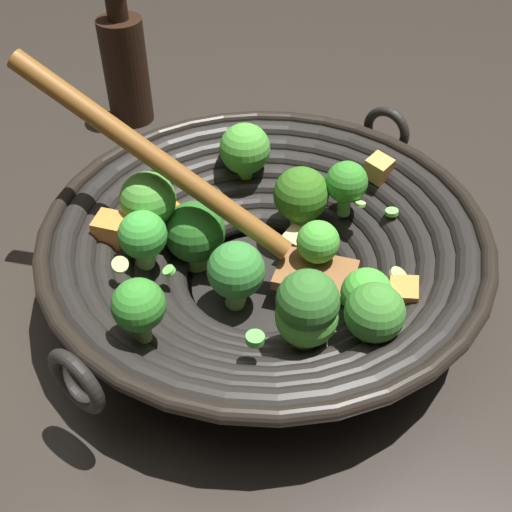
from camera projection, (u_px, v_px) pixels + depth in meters
The scene contains 3 objects.
ground_plane at pixel (264, 290), 0.60m from camera, with size 4.00×4.00×0.00m, color #28231E.
wok at pixel (264, 247), 0.56m from camera, with size 0.42×0.42×0.21m.
soy_sauce_bottle at pixel (125, 67), 0.78m from camera, with size 0.06×0.06×0.18m.
Camera 1 is at (-0.40, -0.14, 0.43)m, focal length 44.02 mm.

